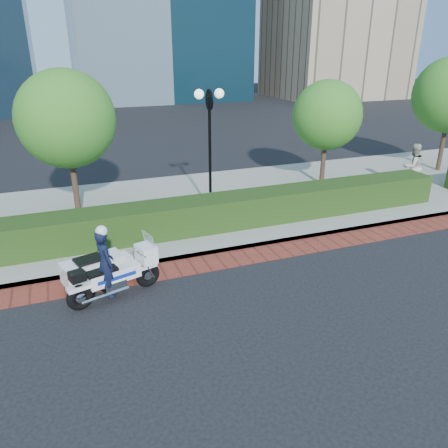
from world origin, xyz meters
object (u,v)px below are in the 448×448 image
object	(u,v)px
tree_c	(327,115)
police_motorcycle	(104,269)
lamppost	(210,132)
tree_b	(66,119)
pedestrian	(413,167)

from	to	relation	value
tree_c	police_motorcycle	size ratio (longest dim) A/B	1.80
lamppost	tree_b	size ratio (longest dim) A/B	0.86
tree_c	police_motorcycle	bearing A→B (deg)	-150.10
lamppost	pedestrian	world-z (taller)	lamppost
tree_b	tree_c	size ratio (longest dim) A/B	1.14
police_motorcycle	lamppost	bearing A→B (deg)	28.98
lamppost	tree_c	size ratio (longest dim) A/B	0.98
lamppost	tree_b	world-z (taller)	tree_b
lamppost	police_motorcycle	size ratio (longest dim) A/B	1.76
lamppost	pedestrian	size ratio (longest dim) A/B	2.24
police_motorcycle	pedestrian	world-z (taller)	pedestrian
tree_b	pedestrian	distance (m)	13.40
tree_b	tree_c	distance (m)	10.01
police_motorcycle	pedestrian	size ratio (longest dim) A/B	1.28
lamppost	police_motorcycle	distance (m)	6.44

